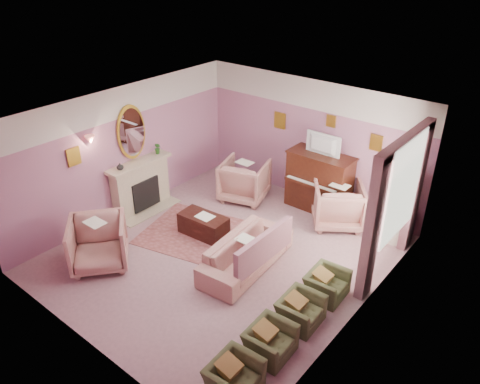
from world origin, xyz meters
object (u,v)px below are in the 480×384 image
Objects in this scene: sofa at (246,248)px; floral_armchair_right at (338,203)px; television at (321,143)px; floral_armchair_left at (244,178)px; olive_chair_a at (234,373)px; olive_chair_c at (301,307)px; side_table at (398,225)px; coffee_table at (204,225)px; piano at (319,183)px; floral_armchair_front at (98,241)px; olive_chair_d at (327,281)px; olive_chair_b at (270,337)px.

floral_armchair_right is (0.57, 2.38, 0.10)m from sofa.
floral_armchair_left is at bearing -158.43° from television.
olive_chair_a is 1.00× the size of olive_chair_c.
sofa is 2.99× the size of side_table.
television is at bearing 62.06° from coffee_table.
floral_armchair_right is at bearing 102.10° from olive_chair_a.
piano reaches higher than floral_armchair_right.
floral_armchair_front is (-2.72, -4.05, 0.00)m from floral_armchair_right.
coffee_table is at bearing -117.94° from television.
floral_armchair_right reaches higher than olive_chair_c.
olive_chair_d is at bearing 90.00° from olive_chair_a.
floral_armchair_left is at bearing 100.36° from coffee_table.
sofa is at bearing -88.00° from television.
olive_chair_d is (1.65, -2.47, -0.34)m from piano.
olive_chair_d is at bearing -1.03° from coffee_table.
olive_chair_b is 1.01× the size of side_table.
coffee_table is 3.91m from side_table.
floral_armchair_right is at bearing -169.37° from side_table.
piano is 5.21m from olive_chair_a.
olive_chair_b and olive_chair_d have the same top height.
floral_armchair_front is at bearing -132.72° from side_table.
television reaches higher than olive_chair_d.
olive_chair_a is (3.22, -4.26, -0.21)m from floral_armchair_left.
floral_armchair_right is 1.48× the size of side_table.
coffee_table is (-1.26, -2.37, -1.38)m from television.
side_table is (1.89, -0.09, -0.30)m from piano.
floral_armchair_front is at bearing -115.25° from piano.
olive_chair_d is (1.56, 0.23, -0.12)m from sofa.
olive_chair_c is at bearing 16.22° from floral_armchair_front.
olive_chair_c is at bearing -16.72° from coffee_table.
floral_armchair_right is 4.72m from olive_chair_a.
olive_chair_d is (0.99, -2.15, -0.21)m from floral_armchair_right.
floral_armchair_left is 4.72m from olive_chair_b.
olive_chair_d is (3.71, 1.90, -0.21)m from floral_armchair_front.
olive_chair_a is 1.00× the size of olive_chair_b.
floral_armchair_left reaches higher than sofa.
television is 1.13× the size of olive_chair_a.
coffee_table is 1.42× the size of olive_chair_a.
floral_armchair_front is at bearing -115.50° from television.
sofa is 2.72m from floral_armchair_front.
floral_armchair_left is 3.70m from olive_chair_d.
olive_chair_c reaches higher than coffee_table.
coffee_table is 3.36m from olive_chair_b.
side_table reaches higher than olive_chair_a.
piano is 1.98× the size of olive_chair_b.
olive_chair_a is at bearing -90.00° from olive_chair_b.
television is 2.90m from sofa.
sofa is (1.35, -0.28, 0.20)m from coffee_table.
floral_armchair_left reaches higher than olive_chair_a.
piano reaches higher than side_table.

